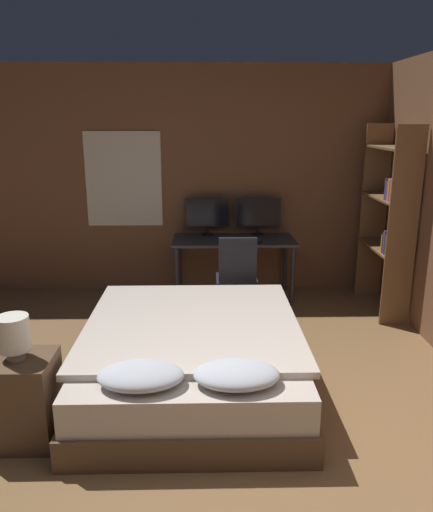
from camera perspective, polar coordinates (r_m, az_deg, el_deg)
ground_plane at (r=3.16m, az=3.80°, el=-26.07°), size 20.00×20.00×0.00m
wall_back at (r=6.09m, az=0.90°, el=8.49°), size 12.00×0.08×2.70m
bed at (r=4.05m, az=-2.78°, el=-11.42°), size 1.70×2.09×0.59m
nightstand at (r=3.66m, az=-21.41°, el=-15.02°), size 0.45×0.41×0.59m
bedside_lamp at (r=3.46m, az=-22.18°, el=-8.24°), size 0.20×0.20×0.29m
desk at (r=5.85m, az=1.98°, el=1.10°), size 1.42×0.63×0.73m
monitor_left at (r=5.97m, az=-1.03°, el=4.81°), size 0.53×0.16×0.44m
monitor_right at (r=6.00m, az=4.80°, el=4.82°), size 0.53×0.16×0.44m
keyboard at (r=5.62m, az=2.10°, el=1.56°), size 0.38×0.13×0.02m
computer_mouse at (r=5.64m, az=4.92°, el=1.66°), size 0.07×0.05×0.04m
office_chair at (r=5.27m, az=2.31°, el=-3.63°), size 0.52×0.52×0.94m
bookshelf at (r=5.62m, az=19.30°, el=4.62°), size 0.30×0.92×2.04m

